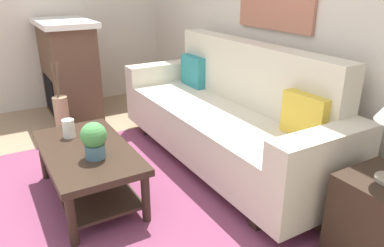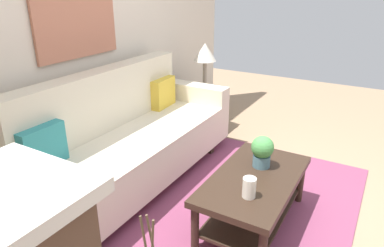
# 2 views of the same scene
# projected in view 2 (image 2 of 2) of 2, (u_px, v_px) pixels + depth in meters

# --- Properties ---
(ground_plane) EXTENTS (9.25, 9.25, 0.00)m
(ground_plane) POSITION_uv_depth(u_px,v_px,m) (289.00, 225.00, 2.81)
(ground_plane) COLOR #9E7F60
(wall_back) EXTENTS (5.25, 0.10, 2.70)m
(wall_back) POSITION_uv_depth(u_px,v_px,m) (84.00, 36.00, 3.26)
(wall_back) COLOR beige
(wall_back) RESTS_ON ground_plane
(area_rug) EXTENTS (2.54, 1.93, 0.01)m
(area_rug) POSITION_uv_depth(u_px,v_px,m) (232.00, 206.00, 3.04)
(area_rug) COLOR #843D5B
(area_rug) RESTS_ON ground_plane
(couch) EXTENTS (2.48, 0.84, 1.08)m
(couch) POSITION_uv_depth(u_px,v_px,m) (127.00, 141.00, 3.26)
(couch) COLOR beige
(couch) RESTS_ON ground_plane
(throw_pillow_teal) EXTENTS (0.36, 0.12, 0.32)m
(throw_pillow_teal) POSITION_uv_depth(u_px,v_px,m) (42.00, 147.00, 2.59)
(throw_pillow_teal) COLOR teal
(throw_pillow_teal) RESTS_ON couch
(throw_pillow_mustard) EXTENTS (0.37, 0.14, 0.32)m
(throw_pillow_mustard) POSITION_uv_depth(u_px,v_px,m) (163.00, 93.00, 3.86)
(throw_pillow_mustard) COLOR gold
(throw_pillow_mustard) RESTS_ON couch
(coffee_table) EXTENTS (1.10, 0.60, 0.43)m
(coffee_table) POSITION_uv_depth(u_px,v_px,m) (254.00, 190.00, 2.72)
(coffee_table) COLOR #332319
(coffee_table) RESTS_ON ground_plane
(tabletop_vase) EXTENTS (0.09, 0.09, 0.15)m
(tabletop_vase) POSITION_uv_depth(u_px,v_px,m) (249.00, 188.00, 2.40)
(tabletop_vase) COLOR white
(tabletop_vase) RESTS_ON coffee_table
(potted_plant_tabletop) EXTENTS (0.18, 0.18, 0.26)m
(potted_plant_tabletop) POSITION_uv_depth(u_px,v_px,m) (262.00, 151.00, 2.77)
(potted_plant_tabletop) COLOR slate
(potted_plant_tabletop) RESTS_ON coffee_table
(side_table) EXTENTS (0.44, 0.44, 0.56)m
(side_table) POSITION_uv_depth(u_px,v_px,m) (204.00, 109.00, 4.55)
(side_table) COLOR #332319
(side_table) RESTS_ON ground_plane
(table_lamp) EXTENTS (0.28, 0.28, 0.57)m
(table_lamp) POSITION_uv_depth(u_px,v_px,m) (205.00, 54.00, 4.28)
(table_lamp) COLOR gray
(table_lamp) RESTS_ON side_table
(floor_vase_branch_a) EXTENTS (0.04, 0.05, 0.36)m
(floor_vase_branch_a) POSITION_uv_depth(u_px,v_px,m) (153.00, 246.00, 1.64)
(floor_vase_branch_a) COLOR brown
(floor_vase_branch_a) RESTS_ON floor_vase
(framed_painting) EXTENTS (0.92, 0.03, 0.79)m
(framed_painting) POSITION_uv_depth(u_px,v_px,m) (76.00, 12.00, 3.05)
(framed_painting) COLOR #B77056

